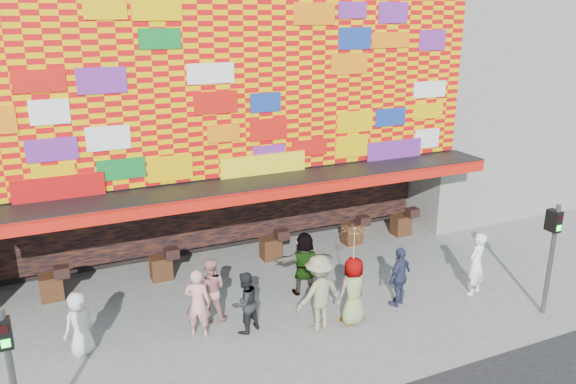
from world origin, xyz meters
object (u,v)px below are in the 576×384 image
Objects in this scene: ped_f at (305,263)px; parasol at (355,244)px; signal_left at (11,370)px; ped_g at (353,291)px; ped_i at (210,290)px; ped_a at (79,324)px; signal_right at (553,247)px; ped_d at (319,293)px; ped_b at (198,303)px; ped_h at (476,264)px; ped_e at (400,276)px; ped_c at (245,303)px.

ped_f is 0.96× the size of parasol.
ped_g is at bearing 12.33° from signal_left.
ped_g is 1.06× the size of ped_i.
ped_a is at bearing 167.79° from parasol.
ped_f is (-5.23, 3.58, -0.96)m from signal_right.
ped_d is 0.92m from ped_g.
ped_b is 3.42m from ped_f.
ped_e is at bearing -30.06° from ped_h.
ped_h is at bearing -159.21° from ped_b.
signal_left is 1.72× the size of ped_b.
ped_e is (9.19, 1.94, -1.03)m from signal_left.
ped_e is (4.22, -0.44, 0.04)m from ped_c.
ped_e is 0.92× the size of ped_h.
ped_b is 0.96× the size of ped_h.
ped_e is at bearing 9.97° from parasol.
ped_e reaches higher than ped_a.
ped_d reaches higher than ped_g.
ped_a is 5.99m from ped_f.
parasol is (0.42, -1.92, 1.26)m from ped_f.
ped_a is at bearing -32.39° from ped_c.
ped_e is at bearing 140.50° from ped_a.
parasol reaches higher than ped_g.
signal_right is 6.41m from ped_f.
ped_g reaches higher than ped_b.
signal_left reaches higher than ped_e.
ped_b is 1.05× the size of ped_e.
ped_i is at bearing 153.42° from parasol.
ped_e is 0.92× the size of ped_f.
ped_b is at bearing 140.44° from ped_a.
signal_right is 1.54× the size of ped_d.
ped_g is (6.38, -1.38, 0.11)m from ped_a.
ped_d reaches higher than ped_b.
ped_i is (0.50, 0.60, -0.03)m from ped_b.
ped_g is at bearing -22.48° from ped_h.
ped_c is at bearing 164.68° from parasol.
ped_g is (2.62, -0.72, 0.10)m from ped_c.
parasol is (7.59, 1.66, 0.30)m from signal_left.
ped_h is at bearing 7.93° from signal_left.
ped_a is at bearing -33.59° from ped_e.
ped_f reaches higher than ped_i.
ped_d reaches higher than ped_i.
signal_left is 7.83m from ped_g.
ped_h is (10.27, -1.44, 0.13)m from ped_a.
signal_left and signal_right have the same top height.
signal_right is at bearing 0.00° from signal_left.
signal_left reaches higher than ped_f.
ped_d reaches higher than ped_f.
ped_b reaches higher than ped_e.
ped_f is at bearing 153.48° from ped_a.
ped_d is at bearing -168.99° from ped_b.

